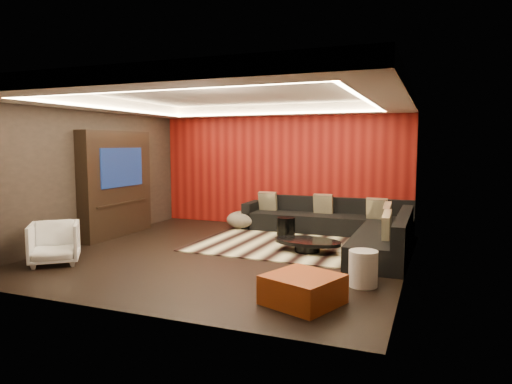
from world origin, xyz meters
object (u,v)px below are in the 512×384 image
at_px(sectional_sofa, 346,228).
at_px(coffee_table, 307,246).
at_px(white_side_table, 363,268).
at_px(armchair, 54,243).
at_px(drum_stool, 286,228).
at_px(orange_ottoman, 303,289).

bearing_deg(sectional_sofa, coffee_table, -109.52).
relative_size(white_side_table, armchair, 0.65).
xyz_separation_m(drum_stool, armchair, (-2.91, -3.15, 0.10)).
bearing_deg(orange_ottoman, white_side_table, 59.21).
xyz_separation_m(coffee_table, orange_ottoman, (0.64, -2.57, 0.05)).
height_order(drum_stool, orange_ottoman, drum_stool).
xyz_separation_m(orange_ottoman, armchair, (-4.23, 0.32, 0.16)).
height_order(coffee_table, drum_stool, drum_stool).
height_order(drum_stool, armchair, armchair).
bearing_deg(drum_stool, white_side_table, -52.72).
xyz_separation_m(coffee_table, armchair, (-3.60, -2.25, 0.22)).
bearing_deg(white_side_table, sectional_sofa, 104.95).
distance_m(armchair, sectional_sofa, 5.36).
bearing_deg(white_side_table, drum_stool, 127.28).
relative_size(white_side_table, orange_ottoman, 0.62).
relative_size(coffee_table, sectional_sofa, 0.34).
xyz_separation_m(coffee_table, sectional_sofa, (0.45, 1.26, 0.14)).
distance_m(drum_stool, armchair, 4.28).
bearing_deg(orange_ottoman, armchair, 175.69).
distance_m(orange_ottoman, sectional_sofa, 3.84).
distance_m(drum_stool, orange_ottoman, 3.71).
height_order(coffee_table, white_side_table, white_side_table).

